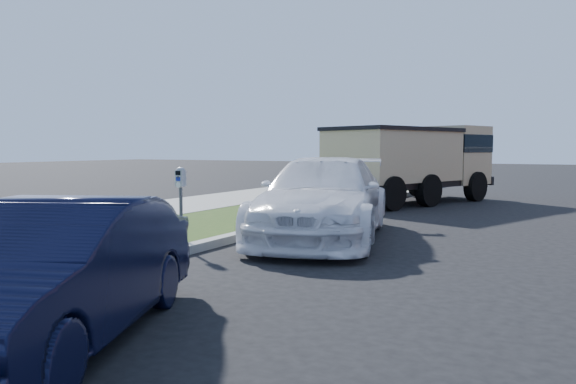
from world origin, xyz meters
The scene contains 6 objects.
ground centered at (0.00, 0.00, 0.00)m, with size 120.00×120.00×0.00m, color black.
streetside centered at (-5.57, 2.00, 0.07)m, with size 6.12×50.00×0.15m.
parking_meter centered at (-3.03, -0.02, 1.09)m, with size 0.20×0.14×1.33m.
white_wagon centered at (-1.21, 2.22, 0.80)m, with size 2.25×5.54×1.61m, color white.
navy_sedan centered at (-0.87, -4.48, 0.66)m, with size 1.40×4.00×1.32m, color black.
dump_truck centered at (-1.68, 10.38, 1.43)m, with size 4.51×6.90×2.54m.
Camera 1 is at (3.39, -7.94, 1.80)m, focal length 35.00 mm.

